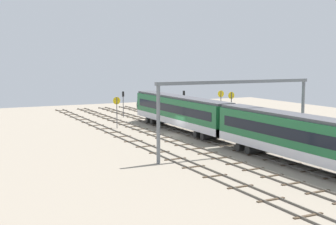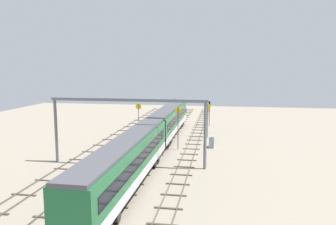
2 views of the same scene
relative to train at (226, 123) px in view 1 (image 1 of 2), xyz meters
The scene contains 13 objects.
ground_plane 9.49m from the train, 14.25° to the left, with size 92.06×92.06×0.00m, color gray.
track_near_foreground 10.24m from the train, 26.92° to the right, with size 76.06×2.40×0.16m.
track_with_train 9.20m from the train, ahead, with size 76.06×2.40×0.16m.
track_middle 10.24m from the train, 26.92° to the left, with size 76.06×2.40×0.16m.
track_second_far 12.85m from the train, 45.44° to the left, with size 76.06×2.40×0.16m.
train is the anchor object (origin of this frame).
overhead_gantry 6.78m from the train, 157.78° to the left, with size 0.40×18.74×7.96m.
speed_sign_near_foreground 12.76m from the train, 30.09° to the right, with size 0.14×1.00×5.61m.
speed_sign_mid_trackside 19.39m from the train, 21.39° to the left, with size 0.14×1.10×4.63m.
speed_sign_far_trackside 4.02m from the train, 43.55° to the right, with size 0.14×0.89×6.04m.
signal_light_trackside_approach 29.64m from the train, ahead, with size 0.31×0.32×4.53m.
signal_light_trackside_departure 23.05m from the train, 15.74° to the right, with size 0.31×0.32×4.88m.
relay_cabinet 8.87m from the train, 57.06° to the right, with size 1.45×0.71×1.67m.
Camera 1 is at (-54.33, 27.69, 10.17)m, focal length 49.41 mm.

